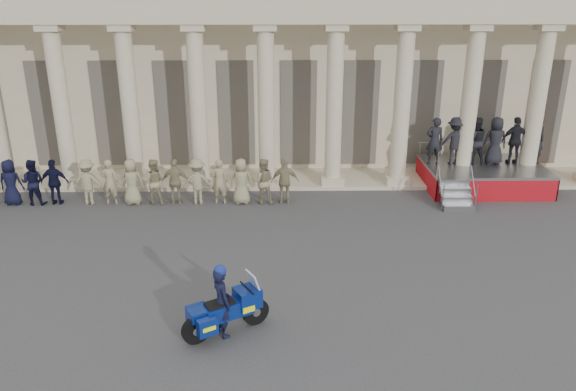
{
  "coord_description": "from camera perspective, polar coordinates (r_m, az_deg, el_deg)",
  "views": [
    {
      "loc": [
        1.84,
        -13.27,
        7.56
      ],
      "look_at": [
        2.06,
        2.69,
        1.6
      ],
      "focal_mm": 35.0,
      "sensor_mm": 36.0,
      "label": 1
    }
  ],
  "objects": [
    {
      "name": "officer_rank",
      "position": [
        22.32,
        -23.37,
        1.26
      ],
      "size": [
        18.16,
        0.65,
        1.71
      ],
      "color": "black",
      "rests_on": "ground"
    },
    {
      "name": "reviewing_stand",
      "position": [
        23.37,
        19.06,
        4.48
      ],
      "size": [
        4.69,
        4.31,
        2.81
      ],
      "color": "gray",
      "rests_on": "ground"
    },
    {
      "name": "ground",
      "position": [
        15.38,
        -7.65,
        -9.16
      ],
      "size": [
        90.0,
        90.0,
        0.0
      ],
      "primitive_type": "plane",
      "color": "#3A3A3C",
      "rests_on": "ground"
    },
    {
      "name": "rider",
      "position": [
        13.0,
        -6.77,
        -10.55
      ],
      "size": [
        0.66,
        0.74,
        1.79
      ],
      "rotation": [
        0.0,
        0.0,
        2.1
      ],
      "color": "black",
      "rests_on": "ground"
    },
    {
      "name": "motorcycle",
      "position": [
        13.19,
        -6.24,
        -11.49
      ],
      "size": [
        1.95,
        1.43,
        1.39
      ],
      "rotation": [
        0.0,
        0.0,
        0.52
      ],
      "color": "black",
      "rests_on": "ground"
    },
    {
      "name": "building",
      "position": [
        28.24,
        -4.67,
        14.23
      ],
      "size": [
        40.0,
        12.5,
        9.0
      ],
      "color": "#C2B391",
      "rests_on": "ground"
    }
  ]
}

